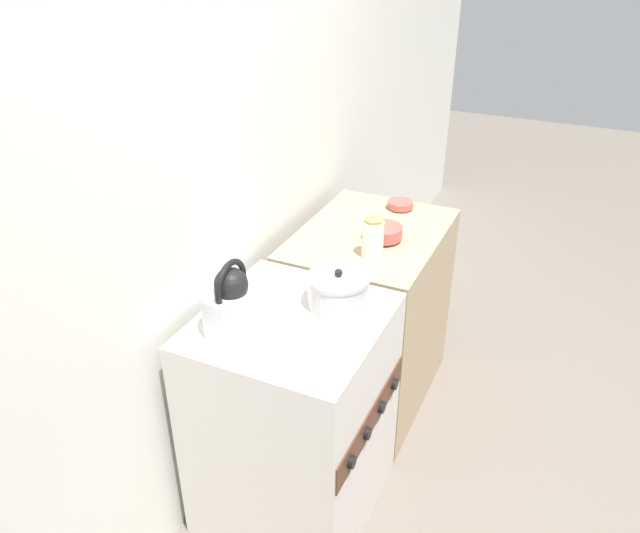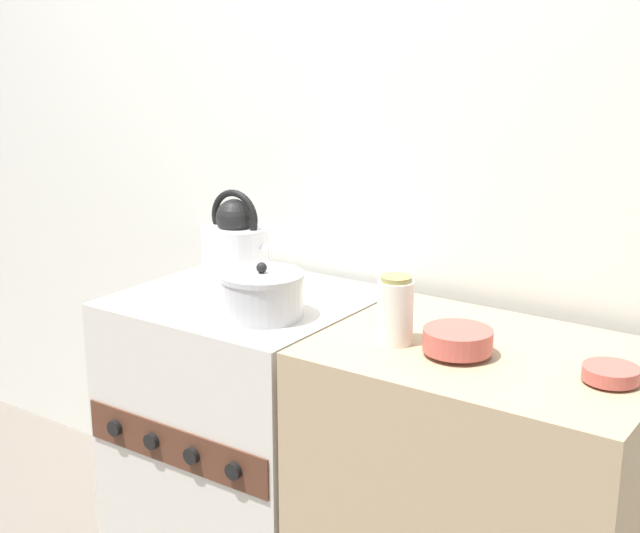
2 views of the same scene
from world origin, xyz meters
name	(u,v)px [view 1 (image 1 of 2)]	position (x,y,z in m)	size (l,w,h in m)	color
ground_plane	(366,523)	(0.00, 0.00, 0.00)	(12.00, 12.00, 0.00)	#70665B
wall_back	(189,197)	(0.00, 0.68, 1.25)	(7.00, 0.06, 2.50)	silver
stove	(294,416)	(0.00, 0.30, 0.44)	(0.65, 0.63, 0.87)	beige
counter	(367,316)	(0.73, 0.29, 0.44)	(0.79, 0.59, 0.88)	tan
kettle	(233,306)	(-0.14, 0.44, 0.97)	(0.25, 0.20, 0.27)	silver
cooking_pot	(338,291)	(0.15, 0.19, 0.93)	(0.22, 0.22, 0.15)	#B2B2B7
enamel_bowl	(383,232)	(0.69, 0.22, 0.91)	(0.16, 0.16, 0.06)	#B75147
small_ceramic_bowl	(400,204)	(1.02, 0.26, 0.90)	(0.12, 0.12, 0.04)	#B75147
storage_jar	(373,238)	(0.53, 0.21, 0.96)	(0.09, 0.09, 0.16)	silver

